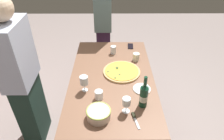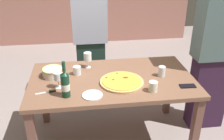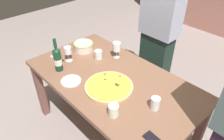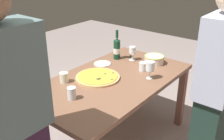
# 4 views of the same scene
# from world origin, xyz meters

# --- Properties ---
(ground_plane) EXTENTS (8.00, 8.00, 0.00)m
(ground_plane) POSITION_xyz_m (0.00, 0.00, 0.00)
(ground_plane) COLOR gray
(dining_table) EXTENTS (1.60, 0.90, 0.75)m
(dining_table) POSITION_xyz_m (0.00, 0.00, 0.66)
(dining_table) COLOR brown
(dining_table) RESTS_ON ground
(pizza) EXTENTS (0.41, 0.41, 0.03)m
(pizza) POSITION_xyz_m (0.08, -0.11, 0.76)
(pizza) COLOR #DCAF6F
(pizza) RESTS_ON dining_table
(serving_bowl) EXTENTS (0.21, 0.21, 0.09)m
(serving_bowl) POSITION_xyz_m (-0.57, 0.12, 0.80)
(serving_bowl) COLOR silver
(serving_bowl) RESTS_ON dining_table
(wine_bottle) EXTENTS (0.07, 0.07, 0.33)m
(wine_bottle) POSITION_xyz_m (-0.43, -0.28, 0.87)
(wine_bottle) COLOR #133B27
(wine_bottle) RESTS_ON dining_table
(wine_glass_near_pizza) EXTENTS (0.07, 0.07, 0.15)m
(wine_glass_near_pizza) POSITION_xyz_m (-0.51, -0.12, 0.86)
(wine_glass_near_pizza) COLOR white
(wine_glass_near_pizza) RESTS_ON dining_table
(wine_glass_by_bottle) EXTENTS (0.08, 0.08, 0.17)m
(wine_glass_by_bottle) POSITION_xyz_m (-0.22, 0.27, 0.87)
(wine_glass_by_bottle) COLOR white
(wine_glass_by_bottle) RESTS_ON dining_table
(cup_amber) EXTENTS (0.08, 0.08, 0.09)m
(cup_amber) POSITION_xyz_m (-0.34, 0.13, 0.79)
(cup_amber) COLOR white
(cup_amber) RESTS_ON dining_table
(cup_ceramic) EXTENTS (0.08, 0.08, 0.09)m
(cup_ceramic) POSITION_xyz_m (0.33, -0.29, 0.80)
(cup_ceramic) COLOR white
(cup_ceramic) RESTS_ON dining_table
(cup_spare) EXTENTS (0.07, 0.07, 0.10)m
(cup_spare) POSITION_xyz_m (0.49, -0.02, 0.80)
(cup_spare) COLOR white
(cup_spare) RESTS_ON dining_table
(side_plate) EXTENTS (0.18, 0.18, 0.01)m
(side_plate) POSITION_xyz_m (-0.21, -0.30, 0.76)
(side_plate) COLOR white
(side_plate) RESTS_ON dining_table
(cell_phone) EXTENTS (0.15, 0.08, 0.01)m
(cell_phone) POSITION_xyz_m (0.67, -0.25, 0.76)
(cell_phone) COLOR black
(cell_phone) RESTS_ON dining_table
(pizza_knife) EXTENTS (0.18, 0.06, 0.02)m
(pizza_knife) POSITION_xyz_m (-0.59, -0.19, 0.76)
(pizza_knife) COLOR silver
(pizza_knife) RESTS_ON dining_table
(person_host) EXTENTS (0.43, 0.24, 1.67)m
(person_host) POSITION_xyz_m (-0.16, 0.89, 0.85)
(person_host) COLOR #1C3129
(person_host) RESTS_ON ground
(person_guest_left) EXTENTS (0.46, 0.24, 1.74)m
(person_guest_left) POSITION_xyz_m (1.11, 0.12, 0.88)
(person_guest_left) COLOR #351D36
(person_guest_left) RESTS_ON ground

